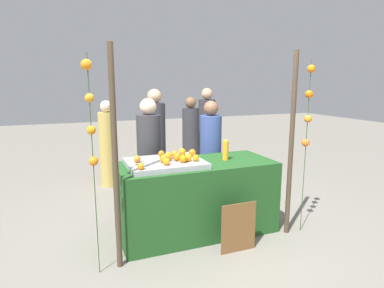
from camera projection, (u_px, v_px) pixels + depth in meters
name	position (u px, v px, depth m)	size (l,w,h in m)	color
ground_plane	(196.00, 231.00, 4.05)	(24.00, 24.00, 0.00)	gray
stall_counter	(197.00, 197.00, 3.97)	(1.87, 0.81, 0.87)	#1E4C1E
orange_tray	(165.00, 163.00, 3.74)	(0.86, 0.68, 0.06)	#9EA0A5
orange_0	(161.00, 154.00, 3.92)	(0.08, 0.08, 0.08)	orange
orange_1	(196.00, 158.00, 3.70)	(0.08, 0.08, 0.08)	orange
orange_2	(175.00, 154.00, 3.89)	(0.08, 0.08, 0.08)	orange
orange_3	(182.00, 152.00, 3.99)	(0.09, 0.09, 0.09)	orange
orange_4	(168.00, 157.00, 3.72)	(0.09, 0.09, 0.09)	orange
orange_5	(141.00, 166.00, 3.34)	(0.07, 0.07, 0.07)	orange
orange_6	(183.00, 159.00, 3.64)	(0.09, 0.09, 0.09)	orange
orange_7	(164.00, 159.00, 3.63)	(0.09, 0.09, 0.09)	orange
orange_8	(177.00, 157.00, 3.72)	(0.09, 0.09, 0.09)	orange
orange_9	(188.00, 158.00, 3.69)	(0.09, 0.09, 0.09)	orange
orange_10	(167.00, 162.00, 3.52)	(0.08, 0.08, 0.08)	orange
orange_11	(137.00, 159.00, 3.64)	(0.08, 0.08, 0.08)	orange
orange_12	(192.00, 153.00, 3.94)	(0.09, 0.09, 0.09)	orange
orange_13	(168.00, 156.00, 3.81)	(0.08, 0.08, 0.08)	orange
juice_bottle	(226.00, 150.00, 4.00)	(0.07, 0.07, 0.25)	orange
chalkboard_sign	(238.00, 228.00, 3.52)	(0.41, 0.03, 0.56)	brown
vendor_left	(149.00, 162.00, 4.40)	(0.32, 0.32, 1.61)	#333338
vendor_right	(210.00, 158.00, 4.75)	(0.31, 0.31, 1.56)	#384C8C
crowd_person_0	(207.00, 133.00, 6.67)	(0.34, 0.34, 1.70)	#333338
crowd_person_1	(108.00, 147.00, 5.71)	(0.30, 0.30, 1.51)	tan
crowd_person_2	(191.00, 141.00, 6.16)	(0.31, 0.31, 1.55)	#333338
crowd_person_3	(155.00, 144.00, 5.41)	(0.34, 0.34, 1.71)	#333338
canopy_post_left	(115.00, 161.00, 3.07)	(0.06, 0.06, 2.17)	#473828
canopy_post_right	(291.00, 146.00, 3.81)	(0.06, 0.06, 2.17)	#473828
garland_strand_left	(90.00, 113.00, 2.87)	(0.10, 0.10, 2.07)	#2D4C23
garland_strand_right	(308.00, 108.00, 3.77)	(0.09, 0.10, 2.07)	#2D4C23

